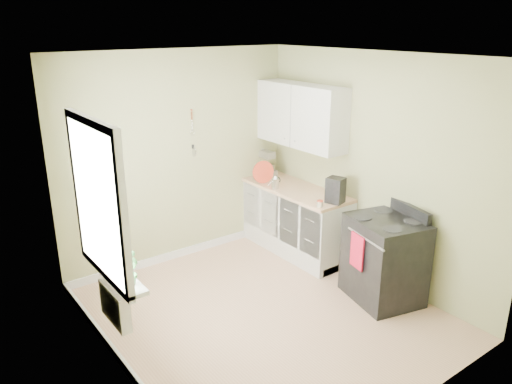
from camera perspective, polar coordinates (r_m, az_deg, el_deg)
floor at (r=5.56m, az=1.04°, el=-13.81°), size 3.20×3.60×0.02m
ceiling at (r=4.69m, az=1.24°, el=15.40°), size 3.20×3.60×0.02m
wall_back at (r=6.42m, az=-8.85°, el=3.82°), size 3.20×0.02×2.70m
wall_left at (r=4.24m, az=-16.40°, el=-4.79°), size 0.02×3.60×2.70m
wall_right at (r=6.04m, az=13.29°, el=2.57°), size 0.02×3.60×2.70m
base_cabinets at (r=6.79m, az=4.57°, el=-3.34°), size 0.60×1.60×0.87m
countertop at (r=6.62m, az=4.61°, el=0.29°), size 0.64×1.60×0.04m
upper_cabinets at (r=6.54m, az=5.15°, el=8.73°), size 0.35×1.40×0.80m
window at (r=4.44m, az=-17.71°, el=-1.05°), size 0.06×1.14×1.44m
window_sill at (r=4.72m, az=-16.06°, el=-8.54°), size 0.18×1.14×0.04m
radiator at (r=4.83m, az=-15.81°, el=-12.34°), size 0.12×0.50×0.35m
wall_utensils at (r=6.44m, az=-7.24°, el=5.90°), size 0.02×0.14×0.58m
stove at (r=5.80m, az=14.47°, el=-7.40°), size 0.86×0.92×1.09m
stand_mixer at (r=7.14m, az=1.07°, el=3.31°), size 0.20×0.34×0.39m
kettle at (r=6.56m, az=2.20°, el=1.14°), size 0.17×0.10×0.18m
coffee_maker at (r=6.10m, az=9.05°, el=0.13°), size 0.23×0.24×0.31m
red_tray at (r=6.76m, az=0.82°, el=2.29°), size 0.31×0.12×0.31m
jar at (r=5.96m, az=7.31°, el=-1.32°), size 0.07×0.07×0.08m
plant_a at (r=4.31m, az=-14.23°, el=-8.34°), size 0.21×0.18×0.33m
plant_b at (r=4.74m, az=-16.61°, el=-6.06°), size 0.16×0.19×0.32m
plant_c at (r=4.89m, az=-17.34°, el=-5.45°), size 0.20×0.20×0.30m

